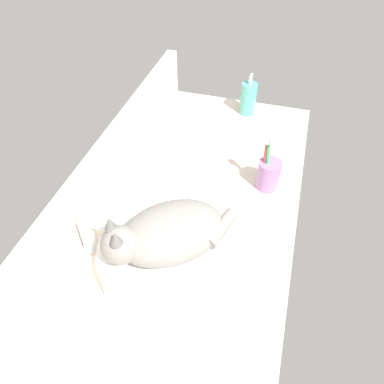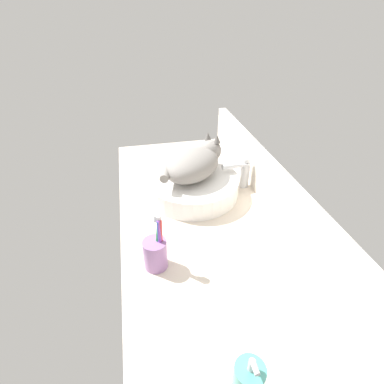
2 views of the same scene
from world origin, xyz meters
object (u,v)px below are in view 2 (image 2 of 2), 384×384
Objects in this scene: cat at (194,163)px; faucet at (242,171)px; sink_basin at (192,186)px; toothbrush_cup at (156,252)px.

cat is 20.95cm from faucet.
faucet is (-1.00, 21.07, 3.52)cm from sink_basin.
toothbrush_cup reaches higher than sink_basin.
faucet is at bearing 90.17° from cat.
faucet is 53.70cm from toothbrush_cup.
sink_basin is 2.68× the size of faucet.
cat reaches higher than sink_basin.
sink_basin is at bearing 152.64° from toothbrush_cup.
cat reaches higher than toothbrush_cup.
sink_basin is 1.95× the size of toothbrush_cup.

